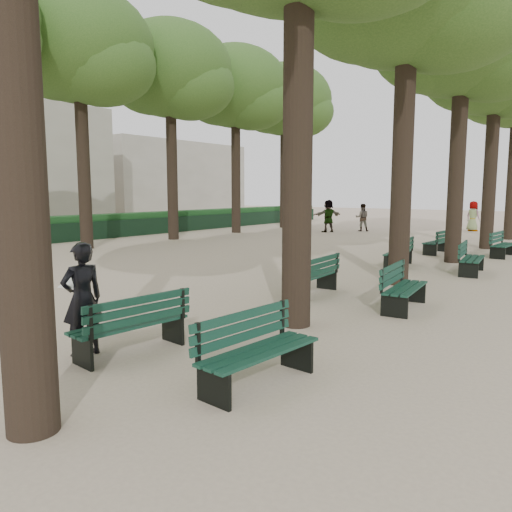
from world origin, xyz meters
The scene contains 22 objects.
ground centered at (0.00, 0.00, 0.00)m, with size 120.00×120.00×0.00m, color beige.
tree_central_3 centered at (1.50, 13.00, 7.65)m, with size 6.00×6.00×9.95m.
tree_central_4 centered at (1.50, 18.00, 7.65)m, with size 6.00×6.00×9.95m.
tree_far_2 centered at (-12.00, 8.00, 8.14)m, with size 6.00×6.00×10.45m.
tree_far_3 centered at (-12.00, 13.00, 8.14)m, with size 6.00×6.00×10.45m.
tree_far_4 centered at (-12.00, 18.00, 8.14)m, with size 6.00×6.00×10.45m.
tree_far_5 centered at (-12.00, 23.00, 8.14)m, with size 6.00×6.00×10.45m.
bench_left_0 centered at (0.37, 0.18, 0.27)m, with size 0.76×1.85×0.92m.
bench_left_1 centered at (0.37, 5.53, 0.27)m, with size 0.68×1.83×0.92m.
bench_left_2 centered at (0.37, 10.99, 0.27)m, with size 0.79×1.86×0.92m.
bench_left_3 centered at (0.37, 15.06, 0.27)m, with size 0.66×1.83×0.92m.
bench_right_0 centered at (2.63, 0.34, 0.27)m, with size 0.73×1.84×0.92m.
bench_right_1 centered at (2.63, 5.39, 0.27)m, with size 0.77×1.85×0.92m.
bench_right_2 centered at (2.63, 10.87, 0.27)m, with size 0.79×1.86×0.92m.
bench_right_3 centered at (2.63, 15.52, 0.27)m, with size 0.68×1.83×0.92m.
man_with_map centered at (-0.16, -0.27, 0.85)m, with size 0.67×0.73×1.69m.
pedestrian_e centered at (-7.86, 21.46, 0.95)m, with size 1.76×0.38×1.90m, color #262628.
pedestrian_a centered at (-6.54, 23.24, 0.82)m, with size 0.80×0.33×1.64m, color #262628.
pedestrian_d centered at (-1.23, 27.26, 0.90)m, with size 0.88×0.36×1.80m, color #262628.
fence centered at (-15.00, 11.00, 0.45)m, with size 0.08×42.00×0.90m, color black.
hedge centered at (-15.70, 11.00, 0.60)m, with size 1.20×42.00×1.20m, color #18451E.
building_far centered at (-33.00, 30.00, 3.50)m, with size 12.00×16.00×7.00m, color #B7B2A3.
Camera 1 is at (6.18, -4.50, 2.43)m, focal length 35.00 mm.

